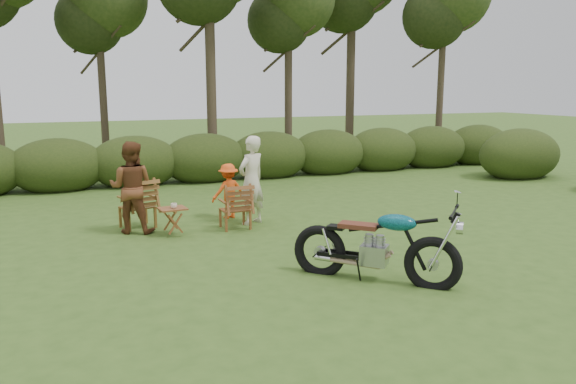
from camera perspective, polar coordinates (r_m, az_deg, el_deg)
name	(u,v)px	position (r m, az deg, el deg)	size (l,w,h in m)	color
ground	(354,273)	(8.47, 6.74, -8.20)	(80.00, 80.00, 0.00)	#32501A
tree_line	(212,49)	(17.33, -7.68, 14.18)	(22.52, 11.62, 8.14)	#372A1E
motorcycle	(373,280)	(8.23, 8.68, -8.80)	(2.30, 0.88, 1.31)	#0B8494
lawn_chair_right	(235,228)	(11.03, -5.37, -3.69)	(0.61, 0.61, 0.89)	brown
lawn_chair_left	(138,227)	(11.43, -14.97, -3.50)	(0.68, 0.68, 0.98)	brown
side_table	(173,222)	(10.62, -11.61, -2.97)	(0.51, 0.43, 0.52)	brown
cup	(174,206)	(10.51, -11.52, -1.38)	(0.12, 0.12, 0.09)	beige
adult_a	(252,223)	(11.38, -3.68, -3.21)	(0.65, 0.42, 1.77)	beige
adult_b	(134,232)	(11.08, -15.41, -3.96)	(0.84, 0.66, 1.73)	brown
child	(229,218)	(11.91, -6.01, -2.61)	(0.74, 0.43, 1.15)	#F75217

